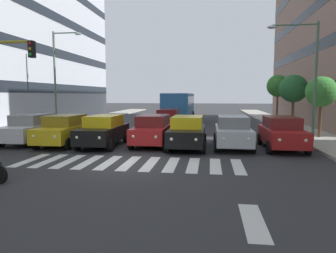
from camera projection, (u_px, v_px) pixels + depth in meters
The scene contains 17 objects.
ground_plane at pixel (129, 163), 13.06m from camera, with size 180.00×180.00×0.00m, color #2D2D30.
crosswalk_markings at pixel (129, 163), 13.06m from camera, with size 9.45×2.80×0.01m.
lane_arrow_0 at pixel (253, 221), 7.05m from camera, with size 0.50×2.20×0.01m, color silver.
car_0 at pixel (282, 133), 16.35m from camera, with size 2.02×4.44×1.72m.
car_1 at pixel (233, 132), 16.77m from camera, with size 2.02×4.44×1.72m.
car_2 at pixel (187, 132), 16.63m from camera, with size 2.02×4.44×1.72m.
car_3 at pixel (153, 130), 17.58m from camera, with size 2.02×4.44×1.72m.
car_4 at pixel (104, 131), 17.25m from camera, with size 2.02×4.44×1.72m.
car_5 at pixel (64, 130), 17.62m from camera, with size 2.02×4.44×1.72m.
car_6 at pixel (32, 128), 18.30m from camera, with size 2.02×4.44×1.72m.
car_row2_0 at pixel (168, 120), 24.70m from camera, with size 2.02×4.44×1.72m.
bus_behind_traffic at pixel (179, 104), 32.69m from camera, with size 2.78×10.50×3.00m.
street_lamp_left at pixel (307, 69), 17.79m from camera, with size 2.87×0.28×6.85m.
street_lamp_right at pixel (59, 71), 25.30m from camera, with size 2.46×0.28×7.83m.
street_tree_1 at pixel (321, 92), 19.72m from camera, with size 1.94×1.94×3.89m.
street_tree_2 at pixel (293, 89), 25.53m from camera, with size 2.28×2.28×4.37m.
street_tree_3 at pixel (278, 86), 31.79m from camera, with size 2.25×2.25×4.75m.
Camera 1 is at (-3.35, 12.49, 2.88)m, focal length 33.08 mm.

